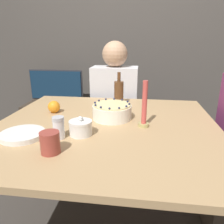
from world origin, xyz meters
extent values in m
cube|color=#4C4742|center=(0.00, 1.40, 1.30)|extent=(8.00, 0.05, 2.60)
cube|color=tan|center=(0.00, 0.00, 0.75)|extent=(1.24, 1.17, 0.03)
cylinder|color=tan|center=(-0.56, 0.52, 0.37)|extent=(0.07, 0.07, 0.74)
cylinder|color=tan|center=(0.56, 0.52, 0.37)|extent=(0.07, 0.07, 0.74)
cylinder|color=white|center=(0.02, 0.10, 0.81)|extent=(0.23, 0.23, 0.08)
cylinder|color=beige|center=(0.02, 0.10, 0.85)|extent=(0.22, 0.22, 0.01)
sphere|color=#23284C|center=(0.12, 0.10, 0.86)|extent=(0.01, 0.01, 0.01)
sphere|color=#23284C|center=(0.11, 0.15, 0.86)|extent=(0.01, 0.01, 0.01)
sphere|color=#23284C|center=(0.07, 0.19, 0.86)|extent=(0.01, 0.01, 0.01)
sphere|color=#23284C|center=(0.02, 0.20, 0.86)|extent=(0.01, 0.01, 0.01)
sphere|color=#23284C|center=(-0.03, 0.19, 0.86)|extent=(0.01, 0.01, 0.01)
sphere|color=#23284C|center=(-0.07, 0.15, 0.86)|extent=(0.01, 0.01, 0.01)
sphere|color=#23284C|center=(-0.08, 0.10, 0.86)|extent=(0.01, 0.01, 0.01)
sphere|color=#23284C|center=(-0.07, 0.05, 0.86)|extent=(0.01, 0.01, 0.01)
sphere|color=#23284C|center=(-0.03, 0.01, 0.86)|extent=(0.01, 0.01, 0.01)
sphere|color=#23284C|center=(0.02, 0.00, 0.86)|extent=(0.01, 0.01, 0.01)
sphere|color=#23284C|center=(0.07, 0.01, 0.86)|extent=(0.01, 0.01, 0.01)
sphere|color=#23284C|center=(0.11, 0.05, 0.86)|extent=(0.01, 0.01, 0.01)
cylinder|color=white|center=(-0.10, -0.15, 0.80)|extent=(0.11, 0.11, 0.06)
cylinder|color=white|center=(-0.10, -0.15, 0.84)|extent=(0.11, 0.11, 0.01)
sphere|color=white|center=(-0.10, -0.15, 0.85)|extent=(0.02, 0.02, 0.02)
cylinder|color=white|center=(-0.19, -0.21, 0.81)|extent=(0.05, 0.05, 0.09)
cylinder|color=silver|center=(-0.19, -0.21, 0.87)|extent=(0.06, 0.06, 0.02)
cylinder|color=white|center=(-0.37, -0.22, 0.77)|extent=(0.21, 0.21, 0.01)
cylinder|color=white|center=(-0.37, -0.22, 0.78)|extent=(0.21, 0.21, 0.01)
cylinder|color=white|center=(-0.37, -0.22, 0.79)|extent=(0.21, 0.21, 0.01)
cylinder|color=tan|center=(0.21, 0.00, 0.78)|extent=(0.06, 0.06, 0.02)
cylinder|color=#CC4C47|center=(0.21, 0.00, 0.90)|extent=(0.03, 0.03, 0.23)
cylinder|color=brown|center=(0.03, 0.41, 0.85)|extent=(0.07, 0.07, 0.17)
cylinder|color=brown|center=(0.03, 0.41, 0.97)|extent=(0.02, 0.02, 0.07)
cylinder|color=#993D33|center=(-0.17, -0.35, 0.82)|extent=(0.08, 0.08, 0.09)
sphere|color=orange|center=(-0.36, 0.17, 0.81)|extent=(0.08, 0.08, 0.08)
cube|color=#595960|center=(-0.04, 0.78, 0.23)|extent=(0.34, 0.34, 0.45)
cube|color=silver|center=(-0.04, 0.78, 0.72)|extent=(0.40, 0.24, 0.55)
sphere|color=tan|center=(-0.04, 0.78, 1.10)|extent=(0.22, 0.22, 0.22)
cube|color=#382D23|center=(-0.73, 1.13, 0.28)|extent=(0.67, 0.45, 0.55)
cylinder|color=#2D2D33|center=(-0.73, 1.13, 0.58)|extent=(0.10, 0.10, 0.05)
cube|color=#2D2D33|center=(-0.73, 1.14, 0.75)|extent=(0.59, 0.02, 0.33)
cube|color=#142D47|center=(-0.73, 1.13, 0.75)|extent=(0.56, 0.03, 0.30)
camera|label=1|loc=(0.19, -1.12, 1.21)|focal=35.00mm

